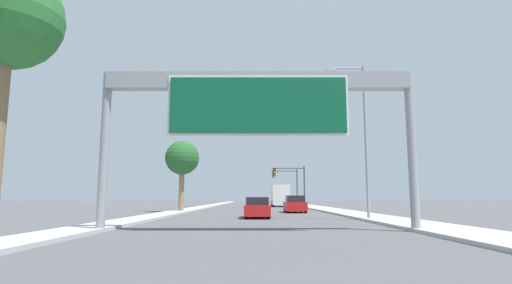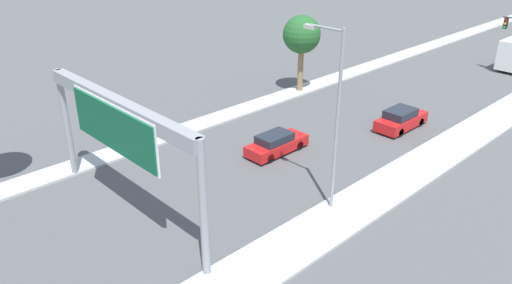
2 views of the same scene
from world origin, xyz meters
TOP-DOWN VIEW (x-y plane):
  - sidewalk_right at (7.75, 60.00)m, footprint 3.00×120.00m
  - median_strip_left at (-7.25, 60.00)m, footprint 2.00×120.00m
  - sign_gantry at (0.00, 17.88)m, footprint 13.27×0.73m
  - car_mid_center at (3.50, 38.68)m, footprint 1.85×4.53m
  - car_near_right at (0.00, 29.07)m, footprint 1.70×4.53m
  - truck_box_primary at (3.50, 61.36)m, footprint 2.48×7.45m
  - traffic_light_near_intersection at (5.20, 58.00)m, footprint 4.70×0.32m
  - traffic_light_mid_block at (5.35, 68.00)m, footprint 4.38×0.32m
  - palm_tree_foreground at (-7.98, 13.41)m, footprint 3.38×3.38m
  - palm_tree_background at (-7.16, 39.46)m, footprint 3.25×3.25m
  - street_lamp_right at (6.59, 26.29)m, footprint 2.45×0.28m

SIDE VIEW (x-z plane):
  - sidewalk_right at x=7.75m, z-range 0.00..0.15m
  - median_strip_left at x=-7.25m, z-range 0.00..0.15m
  - car_near_right at x=0.00m, z-range -0.04..1.37m
  - car_mid_center at x=3.50m, z-range -0.05..1.50m
  - truck_box_primary at x=3.50m, z-range 0.03..3.19m
  - traffic_light_near_intersection at x=5.20m, z-range 1.05..6.82m
  - traffic_light_mid_block at x=5.35m, z-range 1.06..7.08m
  - palm_tree_background at x=-7.16m, z-range 1.67..8.44m
  - sign_gantry at x=0.00m, z-range 2.10..8.78m
  - street_lamp_right at x=6.59m, z-range 0.78..10.58m
  - palm_tree_foreground at x=-7.98m, z-range 2.58..11.38m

